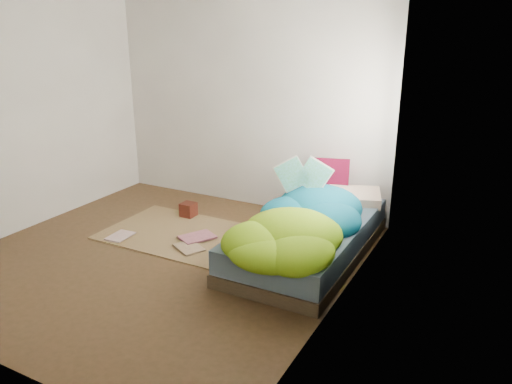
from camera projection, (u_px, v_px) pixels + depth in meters
ground at (160, 257)px, 4.77m from camera, size 3.50×3.50×0.00m
room_walls at (150, 85)px, 4.25m from camera, size 3.54×3.54×2.62m
bed at (308, 239)px, 4.77m from camera, size 1.00×2.00×0.34m
duvet at (300, 213)px, 4.48m from camera, size 0.96×1.84×0.34m
rug at (181, 234)px, 5.29m from camera, size 1.60×1.10×0.01m
pillow_floral at (354, 197)px, 5.22m from camera, size 0.60×0.48×0.12m
pillow_magenta at (330, 177)px, 5.42m from camera, size 0.42×0.23×0.40m
open_book at (303, 165)px, 4.83m from camera, size 0.47×0.25×0.28m
wooden_box at (188, 209)px, 5.74m from camera, size 0.16×0.16×0.16m
floor_book_a at (113, 235)px, 5.22m from camera, size 0.22×0.29×0.02m
floor_book_b at (192, 233)px, 5.24m from camera, size 0.39×0.42×0.03m
floor_book_c at (179, 251)px, 4.86m from camera, size 0.37×0.33×0.02m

